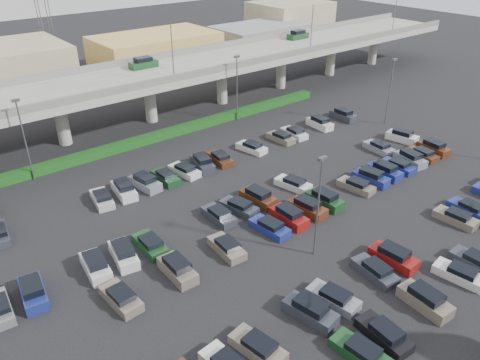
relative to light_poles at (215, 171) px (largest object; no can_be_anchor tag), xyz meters
name	(u,v)px	position (x,y,z in m)	size (l,w,h in m)	color
ground	(259,218)	(4.13, -2.00, -6.24)	(280.00, 280.00, 0.00)	black
overpass	(116,85)	(3.92, 30.04, 0.74)	(150.00, 13.00, 15.80)	gray
hedge	(145,140)	(4.13, 23.00, -5.69)	(66.00, 1.60, 1.10)	#123E12
parked_cars	(279,232)	(3.37, -5.99, -5.60)	(63.10, 41.63, 1.67)	silver
light_poles	(215,171)	(0.00, 0.00, 0.00)	(66.90, 48.38, 10.30)	#4F5055
distant_buildings	(111,55)	(16.50, 59.81, -2.49)	(138.00, 24.00, 9.00)	gray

